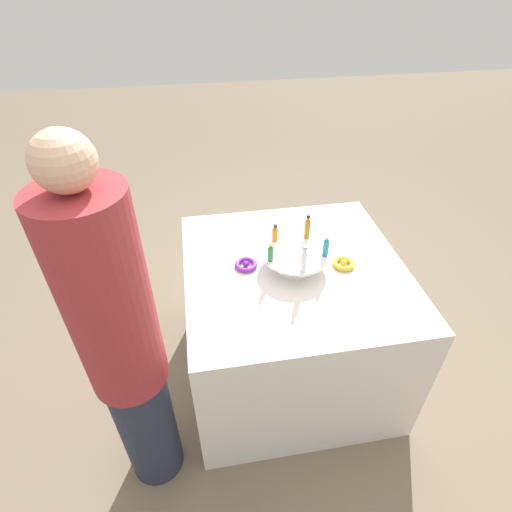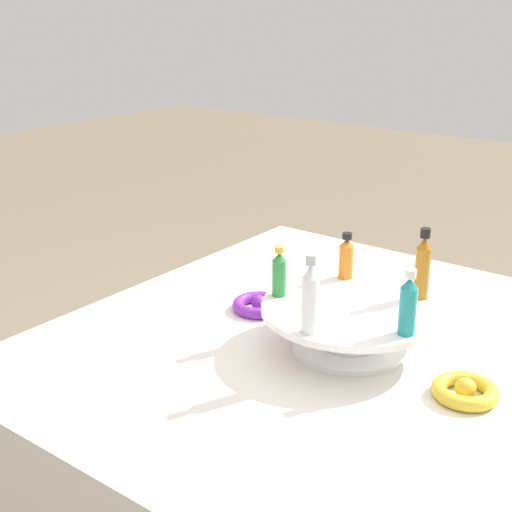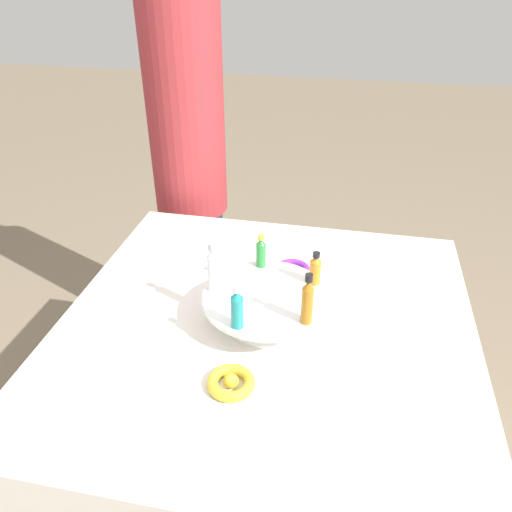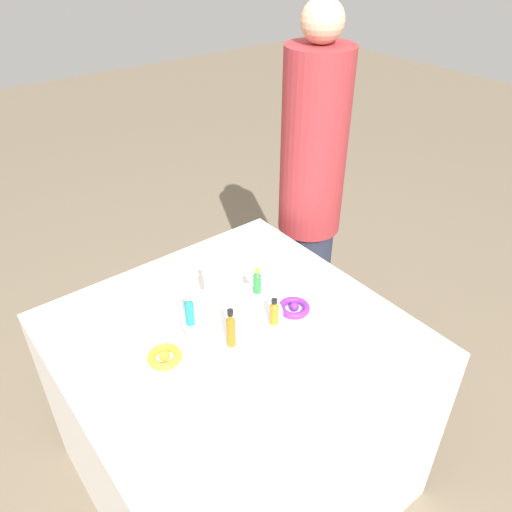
{
  "view_description": "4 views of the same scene",
  "coord_description": "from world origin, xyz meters",
  "px_view_note": "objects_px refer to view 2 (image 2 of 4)",
  "views": [
    {
      "loc": [
        0.41,
        1.37,
        1.93
      ],
      "look_at": [
        0.2,
        0.12,
        0.93
      ],
      "focal_mm": 28.0,
      "sensor_mm": 36.0,
      "label": 1
    },
    {
      "loc": [
        -0.55,
        0.98,
        1.32
      ],
      "look_at": [
        0.14,
        0.08,
        0.91
      ],
      "focal_mm": 50.0,
      "sensor_mm": 36.0,
      "label": 2
    },
    {
      "loc": [
        -0.94,
        -0.16,
        1.55
      ],
      "look_at": [
        0.07,
        0.04,
        0.9
      ],
      "focal_mm": 35.0,
      "sensor_mm": 36.0,
      "label": 3
    },
    {
      "loc": [
        -0.65,
        -0.95,
        1.84
      ],
      "look_at": [
        0.17,
        0.1,
        0.92
      ],
      "focal_mm": 35.0,
      "sensor_mm": 36.0,
      "label": 4
    }
  ],
  "objects_px": {
    "display_stand": "(350,321)",
    "ribbon_bow_gold": "(465,390)",
    "bottle_teal": "(408,305)",
    "ribbon_bow_purple": "(259,305)",
    "bottle_orange": "(346,257)",
    "bottle_green": "(279,273)",
    "bottle_clear": "(309,297)",
    "bottle_amber": "(423,266)"
  },
  "relations": [
    {
      "from": "bottle_teal",
      "to": "ribbon_bow_gold",
      "type": "bearing_deg",
      "value": -175.34
    },
    {
      "from": "bottle_teal",
      "to": "ribbon_bow_gold",
      "type": "relative_size",
      "value": 1.05
    },
    {
      "from": "bottle_teal",
      "to": "ribbon_bow_purple",
      "type": "bearing_deg",
      "value": -12.52
    },
    {
      "from": "bottle_amber",
      "to": "ribbon_bow_purple",
      "type": "distance_m",
      "value": 0.34
    },
    {
      "from": "bottle_teal",
      "to": "bottle_amber",
      "type": "height_order",
      "value": "bottle_amber"
    },
    {
      "from": "bottle_green",
      "to": "display_stand",
      "type": "bearing_deg",
      "value": -163.09
    },
    {
      "from": "bottle_teal",
      "to": "bottle_amber",
      "type": "bearing_deg",
      "value": -73.09
    },
    {
      "from": "bottle_clear",
      "to": "bottle_amber",
      "type": "bearing_deg",
      "value": -109.09
    },
    {
      "from": "bottle_amber",
      "to": "bottle_green",
      "type": "relative_size",
      "value": 1.39
    },
    {
      "from": "bottle_amber",
      "to": "bottle_green",
      "type": "xyz_separation_m",
      "value": [
        0.2,
        0.14,
        -0.02
      ]
    },
    {
      "from": "display_stand",
      "to": "bottle_teal",
      "type": "distance_m",
      "value": 0.15
    },
    {
      "from": "display_stand",
      "to": "ribbon_bow_gold",
      "type": "height_order",
      "value": "display_stand"
    },
    {
      "from": "bottle_clear",
      "to": "ribbon_bow_purple",
      "type": "relative_size",
      "value": 1.24
    },
    {
      "from": "display_stand",
      "to": "bottle_amber",
      "type": "height_order",
      "value": "bottle_amber"
    },
    {
      "from": "display_stand",
      "to": "ribbon_bow_purple",
      "type": "distance_m",
      "value": 0.23
    },
    {
      "from": "bottle_amber",
      "to": "ribbon_bow_gold",
      "type": "xyz_separation_m",
      "value": [
        -0.14,
        0.14,
        -0.13
      ]
    },
    {
      "from": "bottle_teal",
      "to": "bottle_orange",
      "type": "xyz_separation_m",
      "value": [
        0.2,
        -0.15,
        -0.01
      ]
    },
    {
      "from": "display_stand",
      "to": "ribbon_bow_purple",
      "type": "height_order",
      "value": "display_stand"
    },
    {
      "from": "bottle_orange",
      "to": "bottle_clear",
      "type": "xyz_separation_m",
      "value": [
        -0.07,
        0.24,
        0.02
      ]
    },
    {
      "from": "bottle_teal",
      "to": "bottle_clear",
      "type": "xyz_separation_m",
      "value": [
        0.13,
        0.09,
        0.01
      ]
    },
    {
      "from": "bottle_green",
      "to": "ribbon_bow_gold",
      "type": "distance_m",
      "value": 0.36
    },
    {
      "from": "bottle_green",
      "to": "ribbon_bow_gold",
      "type": "bearing_deg",
      "value": -179.42
    },
    {
      "from": "display_stand",
      "to": "bottle_teal",
      "type": "xyz_separation_m",
      "value": [
        -0.12,
        0.04,
        0.08
      ]
    },
    {
      "from": "ribbon_bow_purple",
      "to": "ribbon_bow_gold",
      "type": "distance_m",
      "value": 0.45
    },
    {
      "from": "bottle_teal",
      "to": "bottle_green",
      "type": "height_order",
      "value": "bottle_teal"
    },
    {
      "from": "bottle_orange",
      "to": "bottle_clear",
      "type": "relative_size",
      "value": 0.68
    },
    {
      "from": "bottle_orange",
      "to": "bottle_clear",
      "type": "height_order",
      "value": "bottle_clear"
    },
    {
      "from": "bottle_green",
      "to": "ribbon_bow_gold",
      "type": "height_order",
      "value": "bottle_green"
    },
    {
      "from": "display_stand",
      "to": "ribbon_bow_gold",
      "type": "bearing_deg",
      "value": 171.26
    },
    {
      "from": "bottle_amber",
      "to": "ribbon_bow_purple",
      "type": "xyz_separation_m",
      "value": [
        0.3,
        0.07,
        -0.13
      ]
    },
    {
      "from": "bottle_green",
      "to": "ribbon_bow_purple",
      "type": "distance_m",
      "value": 0.17
    },
    {
      "from": "display_stand",
      "to": "bottle_green",
      "type": "relative_size",
      "value": 3.37
    },
    {
      "from": "bottle_teal",
      "to": "bottle_clear",
      "type": "relative_size",
      "value": 0.83
    },
    {
      "from": "bottle_orange",
      "to": "bottle_green",
      "type": "xyz_separation_m",
      "value": [
        0.05,
        0.14,
        0.0
      ]
    },
    {
      "from": "ribbon_bow_gold",
      "to": "bottle_green",
      "type": "bearing_deg",
      "value": 0.58
    },
    {
      "from": "bottle_teal",
      "to": "bottle_amber",
      "type": "relative_size",
      "value": 0.85
    },
    {
      "from": "display_stand",
      "to": "bottle_teal",
      "type": "bearing_deg",
      "value": 160.91
    },
    {
      "from": "display_stand",
      "to": "bottle_orange",
      "type": "bearing_deg",
      "value": -55.09
    },
    {
      "from": "bottle_amber",
      "to": "ribbon_bow_purple",
      "type": "height_order",
      "value": "bottle_amber"
    },
    {
      "from": "bottle_teal",
      "to": "ribbon_bow_purple",
      "type": "distance_m",
      "value": 0.37
    },
    {
      "from": "display_stand",
      "to": "bottle_orange",
      "type": "xyz_separation_m",
      "value": [
        0.07,
        -0.11,
        0.07
      ]
    },
    {
      "from": "bottle_clear",
      "to": "ribbon_bow_gold",
      "type": "xyz_separation_m",
      "value": [
        -0.23,
        -0.1,
        -0.13
      ]
    }
  ]
}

